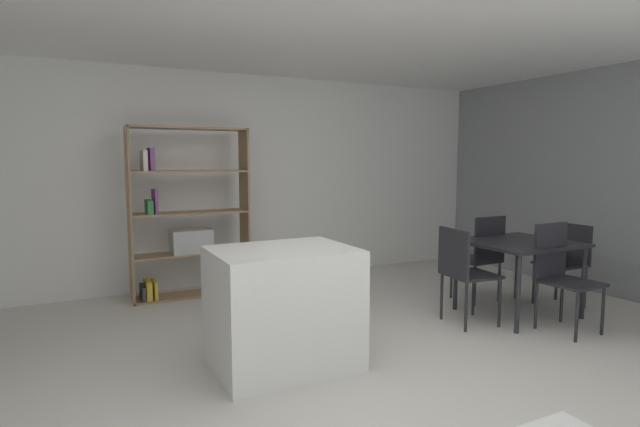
% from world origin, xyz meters
% --- Properties ---
extents(ground_plane, '(10.24, 10.24, 0.00)m').
position_xyz_m(ground_plane, '(0.00, 0.00, 0.00)').
color(ground_plane, beige).
extents(back_partition, '(7.43, 0.06, 2.58)m').
position_xyz_m(back_partition, '(0.00, 3.10, 1.29)').
color(back_partition, white).
rests_on(back_partition, ground_plane).
extents(kitchen_island, '(1.02, 0.78, 0.89)m').
position_xyz_m(kitchen_island, '(-0.39, 0.44, 0.44)').
color(kitchen_island, white).
rests_on(kitchen_island, ground_plane).
extents(open_bookshelf, '(1.30, 0.34, 1.89)m').
position_xyz_m(open_bookshelf, '(-0.63, 2.70, 0.85)').
color(open_bookshelf, '#997551').
rests_on(open_bookshelf, ground_plane).
extents(dining_table, '(1.01, 0.91, 0.74)m').
position_xyz_m(dining_table, '(2.17, 0.53, 0.66)').
color(dining_table, '#232328').
rests_on(dining_table, ground_plane).
extents(dining_chair_far, '(0.43, 0.42, 0.94)m').
position_xyz_m(dining_chair_far, '(2.18, 1.01, 0.55)').
color(dining_chair_far, '#232328').
rests_on(dining_chair_far, ground_plane).
extents(dining_chair_near, '(0.44, 0.47, 0.96)m').
position_xyz_m(dining_chair_near, '(2.17, 0.06, 0.56)').
color(dining_chair_near, '#232328').
rests_on(dining_chair_near, ground_plane).
extents(dining_chair_island_side, '(0.47, 0.48, 0.91)m').
position_xyz_m(dining_chair_island_side, '(1.45, 0.54, 0.55)').
color(dining_chair_island_side, '#232328').
rests_on(dining_chair_island_side, ground_plane).
extents(dining_chair_window_side, '(0.42, 0.42, 0.86)m').
position_xyz_m(dining_chair_window_side, '(2.88, 0.53, 0.52)').
color(dining_chair_window_side, '#232328').
rests_on(dining_chair_window_side, ground_plane).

